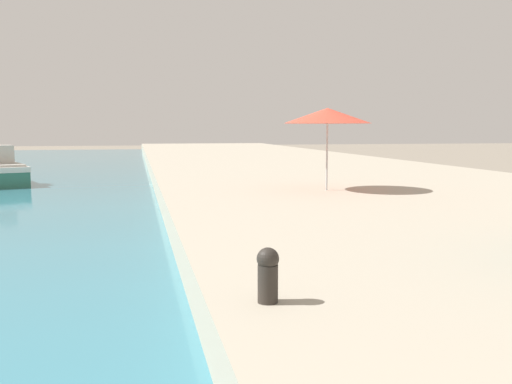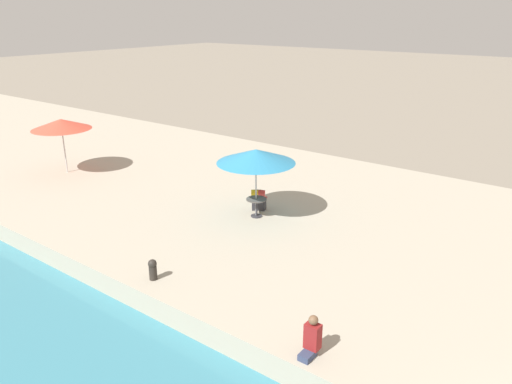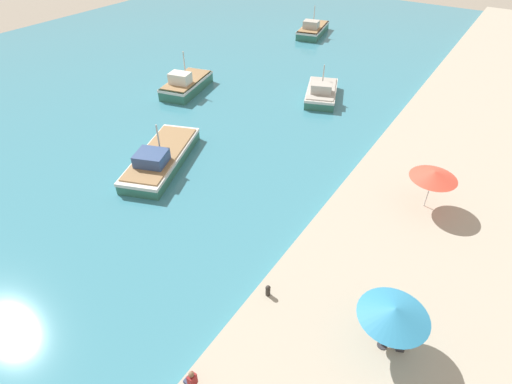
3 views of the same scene
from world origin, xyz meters
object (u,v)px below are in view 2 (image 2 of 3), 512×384
Objects in this scene: cafe_table at (256,204)px; cafe_chair_left at (256,202)px; cafe_umbrella_pink at (256,156)px; cafe_chair_right at (261,202)px; person_at_quay at (312,338)px; cafe_umbrella_white at (61,124)px; mooring_bollard at (153,269)px.

cafe_chair_left reaches higher than cafe_table.
cafe_chair_right is (0.64, 0.22, -2.11)m from cafe_umbrella_pink.
cafe_chair_right reaches higher than cafe_table.
cafe_chair_left is at bearing 45.00° from person_at_quay.
cafe_umbrella_pink reaches higher than person_at_quay.
person_at_quay is at bearing -83.10° from cafe_chair_left.
cafe_umbrella_white reaches higher than mooring_bollard.
cafe_table is 0.75m from cafe_chair_left.
cafe_umbrella_pink is at bearing 57.00° from cafe_table.
cafe_umbrella_white reaches higher than person_at_quay.
cafe_chair_left reaches higher than mooring_bollard.
cafe_umbrella_white is 17.81m from person_at_quay.
cafe_umbrella_white reaches higher than cafe_chair_left.
person_at_quay reaches higher than cafe_table.
cafe_umbrella_white is 11.22m from cafe_table.
person_at_quay reaches higher than cafe_chair_right.
cafe_chair_right is at bearing 6.37° from mooring_bollard.
cafe_table is 0.77× the size of person_at_quay.
cafe_umbrella_white is 3.13× the size of cafe_chair_left.
cafe_chair_right is at bearing 19.21° from cafe_umbrella_pink.
person_at_quay reaches higher than mooring_bollard.
cafe_chair_right is 1.39× the size of mooring_bollard.
cafe_umbrella_white is 2.75× the size of person_at_quay.
cafe_umbrella_pink reaches higher than mooring_bollard.
person_at_quay is (-5.92, -6.04, -0.08)m from cafe_table.
cafe_table is 0.88× the size of cafe_chair_left.
mooring_bollard is (0.16, 5.59, -0.11)m from person_at_quay.
person_at_quay is (-6.49, -6.49, 0.13)m from cafe_chair_left.
mooring_bollard is at bearing -120.06° from cafe_chair_left.
cafe_umbrella_pink is 3.76× the size of cafe_table.
cafe_umbrella_white is 10.89m from cafe_chair_left.
cafe_table is 0.75m from cafe_chair_right.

